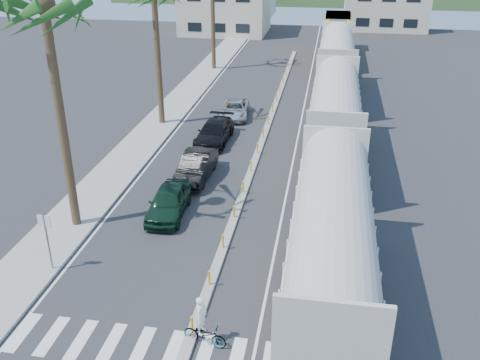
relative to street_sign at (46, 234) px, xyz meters
The scene contains 13 objects.
ground 7.82m from the street_sign, 15.32° to the right, with size 140.00×140.00×0.00m, color #28282B.
sidewalk 23.11m from the street_sign, 92.99° to the left, with size 3.00×90.00×0.15m, color gray.
rails 28.83m from the street_sign, 64.68° to the left, with size 1.56×100.00×0.06m.
median 19.48m from the street_sign, 67.88° to the left, with size 0.45×60.00×0.85m.
crosswalk 8.55m from the street_sign, 28.72° to the right, with size 14.00×2.20×0.01m, color silver.
lane_markings 23.65m from the street_sign, 77.38° to the left, with size 9.42×90.00×0.01m.
freight_train 23.08m from the street_sign, 57.77° to the left, with size 3.00×60.94×5.85m.
street_sign is the anchor object (origin of this frame).
car_lead 7.13m from the street_sign, 58.02° to the left, with size 2.04×4.65×1.56m, color black.
car_second 11.50m from the street_sign, 69.06° to the left, with size 1.84×4.94×1.61m, color black.
car_third 17.34m from the street_sign, 76.94° to the left, with size 2.29×5.32×1.53m, color black.
car_rear 23.14m from the street_sign, 79.12° to the left, with size 2.54×4.85×1.30m, color #B9BCBE.
cyclist 8.69m from the street_sign, 23.48° to the right, with size 1.25×1.94×2.11m.
Camera 1 is at (4.49, -16.45, 14.25)m, focal length 40.00 mm.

